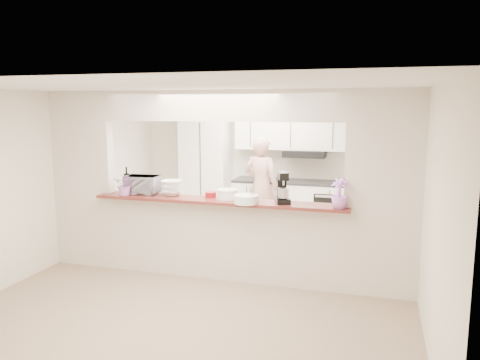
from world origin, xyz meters
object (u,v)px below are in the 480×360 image
at_px(refrigerator, 381,190).
at_px(toaster_oven, 142,185).
at_px(person, 261,187).
at_px(stand_mixer, 283,189).

relative_size(refrigerator, toaster_oven, 3.78).
relative_size(toaster_oven, person, 0.25).
height_order(toaster_oven, person, person).
xyz_separation_m(stand_mixer, person, (-0.81, 2.18, -0.38)).
bearing_deg(stand_mixer, toaster_oven, 178.18).
distance_m(toaster_oven, stand_mixer, 2.00).
distance_m(refrigerator, person, 2.08).
distance_m(refrigerator, toaster_oven, 4.14).
height_order(toaster_oven, stand_mixer, stand_mixer).
bearing_deg(person, refrigerator, -152.04).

